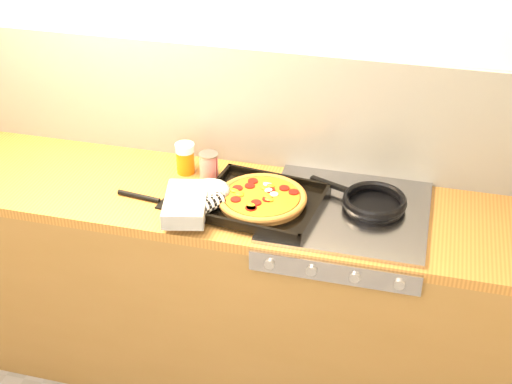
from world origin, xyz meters
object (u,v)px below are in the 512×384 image
(juice_glass, at_px, (185,158))
(tomato_can, at_px, (209,166))
(pizza_on_tray, at_px, (242,199))
(frying_pan, at_px, (373,202))

(juice_glass, bearing_deg, tomato_can, -9.26)
(pizza_on_tray, distance_m, tomato_can, 0.28)
(frying_pan, distance_m, tomato_can, 0.68)
(pizza_on_tray, bearing_deg, frying_pan, 14.22)
(pizza_on_tray, relative_size, tomato_can, 5.45)
(tomato_can, bearing_deg, frying_pan, -6.58)
(tomato_can, height_order, juice_glass, juice_glass)
(pizza_on_tray, height_order, tomato_can, tomato_can)
(frying_pan, height_order, tomato_can, tomato_can)
(frying_pan, relative_size, juice_glass, 3.25)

